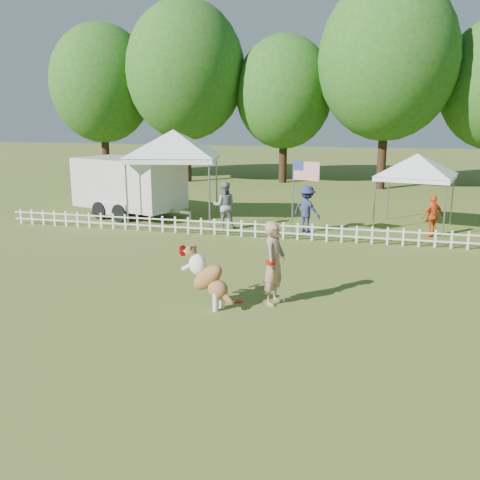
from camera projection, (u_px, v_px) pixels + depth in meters
The scene contains 16 objects.
ground at pixel (240, 309), 11.96m from camera, with size 120.00×120.00×0.00m, color #4D6620.
picket_fence at pixel (290, 231), 18.49m from camera, with size 22.00×0.08×0.60m, color white, non-canonical shape.
handler at pixel (274, 263), 12.10m from camera, with size 0.70×0.46×1.93m, color #A37E62.
dog at pixel (208, 278), 11.95m from camera, with size 1.33×0.44×1.38m, color brown, non-canonical shape.
frisbee_on_turf at pixel (239, 301), 12.43m from camera, with size 0.20×0.20×0.02m, color red.
canopy_tent_left at pixel (174, 176), 21.75m from camera, with size 3.45×3.45×3.56m, color white, non-canonical shape.
canopy_tent_right at pixel (415, 192), 20.14m from camera, with size 2.67×2.67×2.76m, color white, non-canonical shape.
cargo_trailer at pixel (129, 187), 22.52m from camera, with size 5.68×2.50×2.50m, color silver, non-canonical shape.
flag_pole at pixel (293, 198), 18.66m from camera, with size 1.05×0.11×2.74m, color gray, non-canonical shape.
spectator_a at pixel (224, 205), 20.11m from camera, with size 0.87×0.68×1.78m, color gray.
spectator_b at pixel (307, 209), 19.53m from camera, with size 1.11×0.64×1.71m, color navy.
spectator_c at pixel (433, 216), 18.81m from camera, with size 0.87×0.36×1.49m, color #EA551B.
tree_far_left at pixel (102, 94), 35.06m from camera, with size 6.60×6.60×11.00m, color #244E16, non-canonical shape.
tree_left at pixel (186, 85), 33.02m from camera, with size 7.40×7.40×12.00m, color #244E16, non-canonical shape.
tree_center_left at pixel (284, 103), 32.76m from camera, with size 6.00×6.00×9.80m, color #244E16, non-canonical shape.
tree_center_right at pixel (387, 76), 29.57m from camera, with size 7.60×7.60×12.60m, color #244E16, non-canonical shape.
Camera 1 is at (2.81, -10.93, 4.27)m, focal length 40.00 mm.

